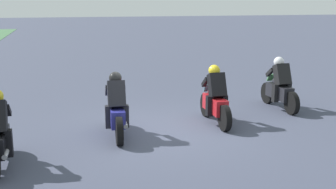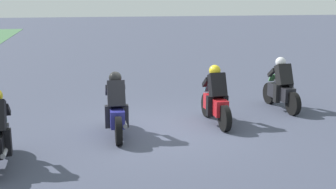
{
  "view_description": "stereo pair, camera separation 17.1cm",
  "coord_description": "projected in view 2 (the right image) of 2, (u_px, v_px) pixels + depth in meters",
  "views": [
    {
      "loc": [
        -10.31,
        2.22,
        3.24
      ],
      "look_at": [
        -0.01,
        -0.04,
        0.9
      ],
      "focal_mm": 47.95,
      "sensor_mm": 36.0,
      "label": 1
    },
    {
      "loc": [
        -10.35,
        2.06,
        3.24
      ],
      "look_at": [
        -0.01,
        -0.04,
        0.9
      ],
      "focal_mm": 47.95,
      "sensor_mm": 36.0,
      "label": 2
    }
  ],
  "objects": [
    {
      "name": "rider_lane_c",
      "position": [
        116.0,
        110.0,
        10.47
      ],
      "size": [
        2.04,
        0.54,
        1.51
      ],
      "rotation": [
        0.0,
        0.0,
        -0.03
      ],
      "color": "black",
      "rests_on": "ground_plane"
    },
    {
      "name": "rider_lane_b",
      "position": [
        216.0,
        100.0,
        11.46
      ],
      "size": [
        2.04,
        0.54,
        1.51
      ],
      "rotation": [
        0.0,
        0.0,
        0.03
      ],
      "color": "black",
      "rests_on": "ground_plane"
    },
    {
      "name": "rider_lane_a",
      "position": [
        281.0,
        88.0,
        12.93
      ],
      "size": [
        2.04,
        0.55,
        1.51
      ],
      "rotation": [
        0.0,
        0.0,
        0.05
      ],
      "color": "black",
      "rests_on": "ground_plane"
    },
    {
      "name": "ground_plane",
      "position": [
        166.0,
        130.0,
        11.0
      ],
      "size": [
        120.0,
        120.0,
        0.0
      ],
      "primitive_type": "plane",
      "color": "#3E4357"
    }
  ]
}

